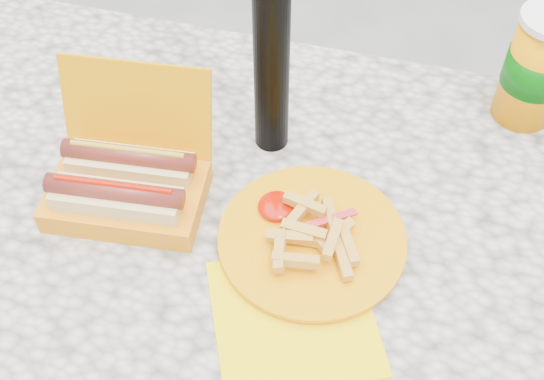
# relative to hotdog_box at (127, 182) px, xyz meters

# --- Properties ---
(picnic_table) EXTENTS (1.20, 0.80, 0.75)m
(picnic_table) POSITION_rel_hotdog_box_xyz_m (0.16, 0.01, -0.15)
(picnic_table) COLOR beige
(picnic_table) RESTS_ON ground
(hotdog_box) EXTENTS (0.23, 0.20, 0.17)m
(hotdog_box) POSITION_rel_hotdog_box_xyz_m (0.00, 0.00, 0.00)
(hotdog_box) COLOR orange
(hotdog_box) RESTS_ON picnic_table
(fries_plate) EXTENTS (0.26, 0.37, 0.05)m
(fries_plate) POSITION_rel_hotdog_box_xyz_m (0.26, -0.02, -0.03)
(fries_plate) COLOR #FEE000
(fries_plate) RESTS_ON picnic_table
(soda_cup) EXTENTS (0.10, 0.10, 0.18)m
(soda_cup) POSITION_rel_hotdog_box_xyz_m (0.53, 0.33, 0.05)
(soda_cup) COLOR #FF9200
(soda_cup) RESTS_ON picnic_table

